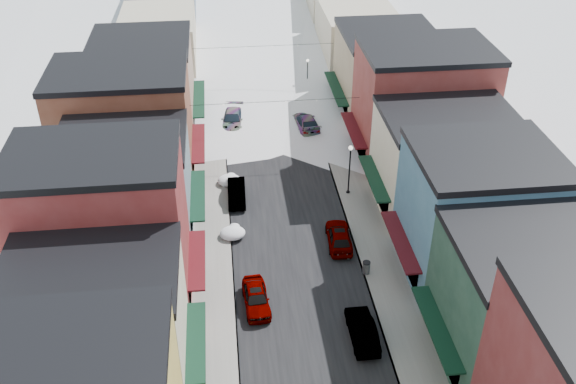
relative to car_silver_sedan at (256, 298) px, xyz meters
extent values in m
cube|color=black|center=(3.50, 41.34, -0.76)|extent=(10.00, 160.00, 0.01)
cube|color=gray|center=(-3.10, 41.34, -0.69)|extent=(3.20, 160.00, 0.15)
cube|color=gray|center=(10.10, 41.34, -0.69)|extent=(3.20, 160.00, 0.15)
cube|color=slate|center=(-1.55, 41.34, -0.69)|extent=(0.10, 160.00, 0.15)
cube|color=slate|center=(8.55, 41.34, -0.69)|extent=(0.10, 160.00, 0.15)
cube|color=black|center=(-9.70, -14.66, 10.49)|extent=(10.20, 8.70, 0.50)
cube|color=beige|center=(-9.70, -6.16, 3.74)|extent=(10.00, 8.00, 9.00)
cube|color=black|center=(-9.70, -6.16, 8.49)|extent=(10.20, 8.20, 0.50)
cube|color=black|center=(-4.10, -6.16, 2.44)|extent=(1.20, 6.80, 0.15)
cube|color=maroon|center=(-10.20, 1.84, 5.24)|extent=(11.00, 8.00, 12.00)
cube|color=black|center=(-10.20, 1.84, 11.49)|extent=(11.20, 8.20, 0.50)
cube|color=#4C0D13|center=(-4.10, 1.84, 2.44)|extent=(1.20, 6.80, 0.15)
cube|color=slate|center=(-9.70, 10.34, 3.49)|extent=(10.00, 9.00, 8.50)
cube|color=black|center=(-9.70, 10.34, 7.99)|extent=(10.20, 9.20, 0.50)
cube|color=black|center=(-4.10, 10.34, 2.44)|extent=(1.20, 7.65, 0.15)
cube|color=brown|center=(-10.70, 19.34, 4.49)|extent=(12.00, 9.00, 10.50)
cube|color=black|center=(-10.70, 19.34, 9.99)|extent=(12.20, 9.20, 0.50)
cube|color=#4C0D13|center=(-4.10, 19.34, 2.44)|extent=(1.20, 7.65, 0.15)
cube|color=#9D7C67|center=(-9.70, 29.34, 3.99)|extent=(10.00, 11.00, 9.50)
cube|color=black|center=(-9.70, 29.34, 8.99)|extent=(10.20, 11.20, 0.50)
cube|color=black|center=(-4.10, 29.34, 2.44)|extent=(1.20, 9.35, 0.15)
cube|color=#1F4032|center=(16.70, -6.66, 3.74)|extent=(10.00, 9.00, 9.00)
cube|color=black|center=(16.70, -6.66, 8.49)|extent=(10.20, 9.20, 0.50)
cube|color=black|center=(11.10, -6.66, 2.44)|extent=(1.20, 7.65, 0.15)
cube|color=teal|center=(16.70, 2.34, 4.24)|extent=(10.00, 9.00, 10.00)
cube|color=black|center=(16.70, 2.34, 9.49)|extent=(10.20, 9.20, 0.50)
cube|color=#4C0D13|center=(11.10, 2.34, 2.44)|extent=(1.20, 7.65, 0.15)
cube|color=#EFE4C0|center=(17.20, 11.34, 3.49)|extent=(11.00, 9.00, 8.50)
cube|color=black|center=(17.20, 11.34, 7.99)|extent=(11.20, 9.20, 0.50)
cube|color=black|center=(11.10, 11.34, 2.44)|extent=(1.20, 7.65, 0.15)
cube|color=maroon|center=(17.70, 20.34, 4.74)|extent=(12.00, 9.00, 11.00)
cube|color=black|center=(17.70, 20.34, 10.49)|extent=(12.20, 9.20, 0.50)
cube|color=#4C0D13|center=(11.10, 20.34, 2.44)|extent=(1.20, 7.65, 0.15)
cube|color=#998664|center=(16.70, 30.34, 3.74)|extent=(10.00, 11.00, 9.00)
cube|color=black|center=(16.70, 30.34, 8.49)|extent=(10.20, 11.20, 0.50)
cube|color=black|center=(11.10, 30.34, 2.44)|extent=(1.20, 9.35, 0.15)
cube|color=gray|center=(-9.00, 43.34, 3.24)|extent=(9.00, 13.00, 8.00)
cube|color=gray|center=(16.00, 43.34, 3.24)|extent=(9.00, 13.00, 8.00)
cube|color=gray|center=(-9.00, 57.34, 3.24)|extent=(9.00, 13.00, 8.00)
cube|color=gray|center=(16.00, 57.34, 3.24)|extent=(9.00, 13.00, 8.00)
cylinder|color=black|center=(3.50, 21.34, 5.44)|extent=(16.40, 0.04, 0.04)
cylinder|color=black|center=(3.50, 36.34, 5.44)|extent=(16.40, 0.04, 0.04)
imported|color=#97999F|center=(0.00, 0.00, 0.00)|extent=(2.09, 4.60, 1.53)
imported|color=black|center=(-0.80, 14.10, -0.02)|extent=(1.66, 4.54, 1.49)
imported|color=#A6A9AE|center=(-0.60, 28.69, 0.08)|extent=(3.05, 6.05, 1.68)
imported|color=black|center=(7.00, -4.02, 0.01)|extent=(1.66, 4.70, 1.55)
imported|color=gray|center=(7.28, 6.55, 0.05)|extent=(2.20, 4.91, 1.64)
imported|color=black|center=(7.31, 27.17, 0.06)|extent=(2.94, 5.90, 1.65)
imported|color=#A3A6AC|center=(1.83, 41.75, 0.08)|extent=(2.58, 5.16, 1.69)
imported|color=silver|center=(5.67, 45.79, -0.02)|extent=(2.63, 5.45, 1.49)
cylinder|color=#585A5D|center=(8.70, 2.56, -0.12)|extent=(0.57, 0.57, 0.98)
cylinder|color=black|center=(8.70, 2.56, 0.39)|extent=(0.61, 0.61, 0.07)
cylinder|color=black|center=(9.47, 13.91, -0.56)|extent=(0.34, 0.34, 0.11)
cylinder|color=black|center=(9.47, 13.91, 1.66)|extent=(0.14, 0.14, 4.54)
sphere|color=white|center=(9.47, 13.91, 4.10)|extent=(0.41, 0.41, 0.41)
cylinder|color=black|center=(8.70, 36.34, -0.57)|extent=(0.29, 0.29, 0.10)
cylinder|color=black|center=(8.70, 36.34, 1.34)|extent=(0.12, 0.12, 3.91)
sphere|color=white|center=(8.70, 36.34, 3.44)|extent=(0.35, 0.35, 0.35)
ellipsoid|color=white|center=(-1.40, 8.41, -0.31)|extent=(2.15, 1.82, 0.91)
ellipsoid|color=white|center=(-1.20, 9.61, -0.54)|extent=(0.92, 0.83, 0.46)
ellipsoid|color=white|center=(-1.40, 16.73, -0.30)|extent=(2.18, 1.85, 0.92)
ellipsoid|color=white|center=(-1.20, 17.93, -0.53)|extent=(0.93, 0.84, 0.47)
camera|label=1|loc=(-1.52, -34.72, 31.92)|focal=40.00mm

